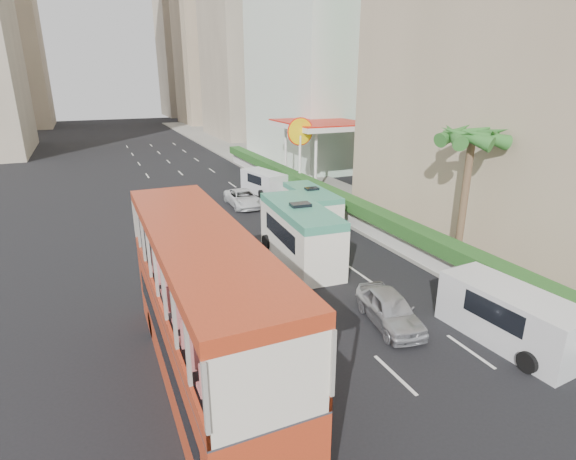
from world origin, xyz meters
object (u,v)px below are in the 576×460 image
car_silver_lane_a (260,292)px  minibus_far (311,208)px  double_decker_bus (203,312)px  car_silver_lane_b (389,324)px  panel_van_near (510,316)px  minibus_near (300,234)px  palm_tree (464,201)px  shell_station (320,153)px  van_asset (243,206)px  panel_van_far (264,182)px

car_silver_lane_a → minibus_far: size_ratio=0.71×
double_decker_bus → car_silver_lane_b: size_ratio=2.89×
panel_van_near → double_decker_bus: bearing=164.9°
car_silver_lane_a → car_silver_lane_b: 5.82m
double_decker_bus → car_silver_lane_a: double_decker_bus is taller
double_decker_bus → minibus_near: double_decker_bus is taller
double_decker_bus → car_silver_lane_a: bearing=55.0°
minibus_near → palm_tree: bearing=-25.0°
double_decker_bus → shell_station: shell_station is taller
panel_van_near → palm_tree: (3.30, 6.00, 2.39)m
car_silver_lane_b → minibus_near: size_ratio=0.58×
car_silver_lane_a → minibus_far: minibus_far is taller
double_decker_bus → shell_station: size_ratio=1.38×
van_asset → palm_tree: (6.30, -14.98, 3.38)m
car_silver_lane_b → minibus_far: 12.33m
minibus_near → shell_station: (9.13, 15.16, 1.28)m
panel_van_near → shell_station: 25.66m
car_silver_lane_b → panel_van_near: panel_van_near is taller
panel_van_near → panel_van_far: panel_van_near is taller
car_silver_lane_b → minibus_far: (2.65, 11.98, 1.20)m
van_asset → panel_van_far: panel_van_far is taller
car_silver_lane_b → minibus_near: bearing=103.0°
panel_van_far → van_asset: bearing=-144.0°
palm_tree → shell_station: size_ratio=0.80×
car_silver_lane_b → panel_van_near: bearing=-30.7°
van_asset → palm_tree: 16.60m
van_asset → palm_tree: palm_tree is taller
car_silver_lane_b → panel_van_far: (3.00, 21.40, 0.89)m
double_decker_bus → minibus_far: bearing=51.8°
palm_tree → shell_station: palm_tree is taller
minibus_near → palm_tree: palm_tree is taller
car_silver_lane_a → van_asset: 14.28m
double_decker_bus → van_asset: bearing=68.4°
minibus_far → palm_tree: bearing=-63.6°
van_asset → minibus_far: (2.46, -6.30, 1.20)m
car_silver_lane_b → van_asset: 18.28m
shell_station → double_decker_bus: bearing=-124.8°
car_silver_lane_b → minibus_near: minibus_near is taller
car_silver_lane_a → panel_van_near: 10.00m
minibus_near → palm_tree: 8.15m
car_silver_lane_a → double_decker_bus: bearing=-119.3°
double_decker_bus → panel_van_far: bearing=65.0°
minibus_far → panel_van_near: size_ratio=1.09×
minibus_near → minibus_far: minibus_near is taller
double_decker_bus → van_asset: 20.56m
van_asset → shell_station: bearing=26.2°
panel_van_far → minibus_near: bearing=-115.4°
car_silver_lane_a → panel_van_near: size_ratio=0.77×
panel_van_far → palm_tree: bearing=-91.0°
minibus_far → panel_van_near: minibus_far is taller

